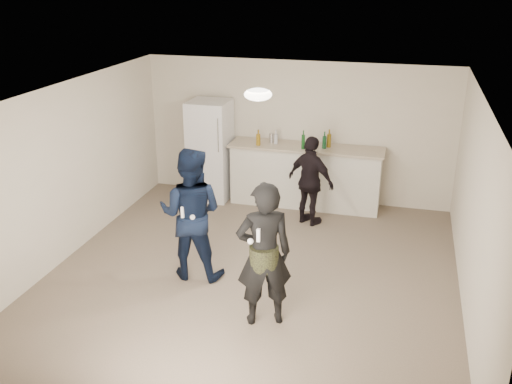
% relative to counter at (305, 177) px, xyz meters
% --- Properties ---
extents(floor, '(6.00, 6.00, 0.00)m').
position_rel_counter_xyz_m(floor, '(-0.24, -2.67, -0.53)').
color(floor, '#6B5B4C').
rests_on(floor, ground).
extents(ceiling, '(6.00, 6.00, 0.00)m').
position_rel_counter_xyz_m(ceiling, '(-0.24, -2.67, 1.98)').
color(ceiling, silver).
rests_on(ceiling, wall_back).
extents(wall_back, '(6.00, 0.00, 6.00)m').
position_rel_counter_xyz_m(wall_back, '(-0.24, 0.33, 0.72)').
color(wall_back, beige).
rests_on(wall_back, floor).
extents(wall_front, '(6.00, 0.00, 6.00)m').
position_rel_counter_xyz_m(wall_front, '(-0.24, -5.67, 0.72)').
color(wall_front, beige).
rests_on(wall_front, floor).
extents(wall_left, '(0.00, 6.00, 6.00)m').
position_rel_counter_xyz_m(wall_left, '(-2.99, -2.67, 0.72)').
color(wall_left, beige).
rests_on(wall_left, floor).
extents(wall_right, '(0.00, 6.00, 6.00)m').
position_rel_counter_xyz_m(wall_right, '(2.51, -2.67, 0.72)').
color(wall_right, beige).
rests_on(wall_right, floor).
extents(counter, '(2.60, 0.56, 1.05)m').
position_rel_counter_xyz_m(counter, '(0.00, 0.00, 0.00)').
color(counter, silver).
rests_on(counter, floor).
extents(counter_top, '(2.68, 0.64, 0.04)m').
position_rel_counter_xyz_m(counter_top, '(0.00, 0.00, 0.55)').
color(counter_top, '#B9AD8F').
rests_on(counter_top, counter).
extents(fridge, '(0.70, 0.70, 1.80)m').
position_rel_counter_xyz_m(fridge, '(-1.73, -0.07, 0.38)').
color(fridge, white).
rests_on(fridge, floor).
extents(fridge_handle, '(0.02, 0.02, 0.60)m').
position_rel_counter_xyz_m(fridge_handle, '(-1.45, -0.44, 0.78)').
color(fridge_handle, silver).
rests_on(fridge_handle, fridge).
extents(ceiling_dome, '(0.36, 0.36, 0.16)m').
position_rel_counter_xyz_m(ceiling_dome, '(-0.24, -2.37, 1.93)').
color(ceiling_dome, white).
rests_on(ceiling_dome, ceiling).
extents(shaker, '(0.08, 0.08, 0.17)m').
position_rel_counter_xyz_m(shaker, '(-0.64, 0.07, 0.65)').
color(shaker, silver).
rests_on(shaker, counter_top).
extents(man, '(0.93, 0.74, 1.82)m').
position_rel_counter_xyz_m(man, '(-1.02, -2.87, 0.38)').
color(man, '#0E1D3C').
rests_on(man, floor).
extents(woman, '(0.76, 0.65, 1.77)m').
position_rel_counter_xyz_m(woman, '(0.19, -3.70, 0.36)').
color(woman, black).
rests_on(woman, floor).
extents(camo_shorts, '(0.34, 0.34, 0.28)m').
position_rel_counter_xyz_m(camo_shorts, '(0.19, -3.70, 0.32)').
color(camo_shorts, '#2F3719').
rests_on(camo_shorts, woman).
extents(spectator, '(0.94, 0.72, 1.49)m').
position_rel_counter_xyz_m(spectator, '(0.23, -0.77, 0.22)').
color(spectator, black).
rests_on(spectator, floor).
extents(remote_man, '(0.04, 0.04, 0.15)m').
position_rel_counter_xyz_m(remote_man, '(-1.02, -3.15, 0.53)').
color(remote_man, white).
rests_on(remote_man, man).
extents(nunchuk_man, '(0.07, 0.07, 0.07)m').
position_rel_counter_xyz_m(nunchuk_man, '(-0.90, -3.12, 0.45)').
color(nunchuk_man, white).
rests_on(nunchuk_man, man).
extents(remote_woman, '(0.04, 0.04, 0.15)m').
position_rel_counter_xyz_m(remote_woman, '(0.19, -3.95, 0.72)').
color(remote_woman, silver).
rests_on(remote_woman, woman).
extents(nunchuk_woman, '(0.07, 0.07, 0.07)m').
position_rel_counter_xyz_m(nunchuk_woman, '(0.09, -3.92, 0.62)').
color(nunchuk_woman, white).
rests_on(nunchuk_woman, woman).
extents(bottle_cluster, '(1.27, 0.28, 0.25)m').
position_rel_counter_xyz_m(bottle_cluster, '(-0.12, -0.05, 0.67)').
color(bottle_cluster, '#795D11').
rests_on(bottle_cluster, counter_top).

